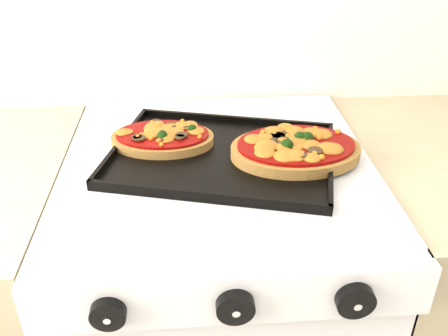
{
  "coord_description": "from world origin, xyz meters",
  "views": [
    {
      "loc": [
        -0.05,
        0.86,
        1.39
      ],
      "look_at": [
        0.01,
        1.65,
        0.92
      ],
      "focal_mm": 40.0,
      "sensor_mm": 36.0,
      "label": 1
    }
  ],
  "objects": [
    {
      "name": "pizza_right",
      "position": [
        0.15,
        1.68,
        0.94
      ],
      "size": [
        0.25,
        0.18,
        0.04
      ],
      "primitive_type": null,
      "rotation": [
        0.0,
        0.0,
        0.01
      ],
      "color": "#A16D37",
      "rests_on": "baking_tray"
    },
    {
      "name": "knob_center",
      "position": [
        0.01,
        1.37,
        0.85
      ],
      "size": [
        0.06,
        0.02,
        0.06
      ],
      "primitive_type": "cylinder",
      "rotation": [
        1.57,
        0.0,
        0.0
      ],
      "color": "black",
      "rests_on": "control_panel"
    },
    {
      "name": "pizza_left",
      "position": [
        -0.1,
        1.75,
        0.93
      ],
      "size": [
        0.21,
        0.15,
        0.03
      ],
      "primitive_type": null,
      "rotation": [
        0.0,
        0.0,
        -0.09
      ],
      "color": "#A16D37",
      "rests_on": "baking_tray"
    },
    {
      "name": "control_panel",
      "position": [
        0.0,
        1.39,
        0.85
      ],
      "size": [
        0.6,
        0.02,
        0.09
      ],
      "primitive_type": "cube",
      "color": "silver",
      "rests_on": "stove"
    },
    {
      "name": "knob_left",
      "position": [
        -0.17,
        1.37,
        0.85
      ],
      "size": [
        0.05,
        0.02,
        0.05
      ],
      "primitive_type": "cylinder",
      "rotation": [
        1.57,
        0.0,
        0.0
      ],
      "color": "black",
      "rests_on": "control_panel"
    },
    {
      "name": "baking_tray",
      "position": [
        0.01,
        1.7,
        0.92
      ],
      "size": [
        0.48,
        0.4,
        0.02
      ],
      "primitive_type": "cube",
      "rotation": [
        0.0,
        0.0,
        -0.25
      ],
      "color": "black",
      "rests_on": "stove"
    },
    {
      "name": "knob_right",
      "position": [
        0.18,
        1.37,
        0.85
      ],
      "size": [
        0.06,
        0.02,
        0.06
      ],
      "primitive_type": "cylinder",
      "rotation": [
        1.57,
        0.0,
        0.0
      ],
      "color": "black",
      "rests_on": "control_panel"
    },
    {
      "name": "stove",
      "position": [
        0.0,
        1.7,
        0.46
      ],
      "size": [
        0.6,
        0.6,
        0.91
      ],
      "primitive_type": "cube",
      "color": "silver",
      "rests_on": "floor"
    }
  ]
}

